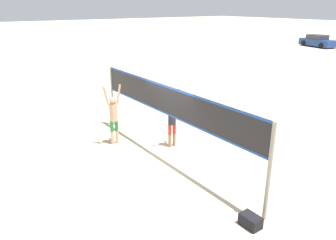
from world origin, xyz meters
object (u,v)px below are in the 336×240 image
(player_spiker, at_px, (113,114))
(gear_bag, at_px, (250,221))
(player_blocker, at_px, (172,118))
(volleyball, at_px, (100,140))
(parked_car_near, at_px, (318,41))
(volleyball_net, at_px, (168,106))

(player_spiker, bearing_deg, gear_bag, -86.42)
(gear_bag, bearing_deg, player_blocker, 165.92)
(player_blocker, height_order, gear_bag, player_blocker)
(player_spiker, distance_m, player_blocker, 2.14)
(player_spiker, xyz_separation_m, volleyball, (-0.37, -0.43, -1.06))
(player_blocker, xyz_separation_m, gear_bag, (4.77, -1.20, -0.96))
(player_spiker, relative_size, player_blocker, 1.05)
(parked_car_near, bearing_deg, player_spiker, -55.79)
(volleyball_net, xyz_separation_m, gear_bag, (4.03, -0.50, -1.71))
(volleyball_net, relative_size, parked_car_near, 1.67)
(gear_bag, bearing_deg, parked_car_near, 119.19)
(volleyball, distance_m, parked_car_near, 35.80)
(player_spiker, distance_m, volleyball, 1.21)
(volleyball, bearing_deg, player_spiker, 49.15)
(volleyball, xyz_separation_m, gear_bag, (6.58, 0.82, 0.03))
(volleyball_net, relative_size, volleyball, 36.59)
(player_blocker, relative_size, parked_car_near, 0.43)
(player_blocker, bearing_deg, volleyball_net, 46.43)
(volleyball_net, height_order, player_blocker, volleyball_net)
(volleyball, bearing_deg, volleyball_net, 27.44)
(parked_car_near, bearing_deg, gear_bag, -46.71)
(volleyball_net, distance_m, player_blocker, 1.26)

